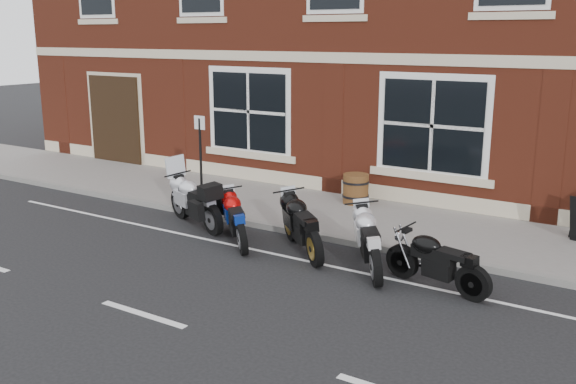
# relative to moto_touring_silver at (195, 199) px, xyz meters

# --- Properties ---
(ground) EXTENTS (80.00, 80.00, 0.00)m
(ground) POSITION_rel_moto_touring_silver_xyz_m (2.26, -0.84, -0.57)
(ground) COLOR black
(ground) RESTS_ON ground
(sidewalk) EXTENTS (30.00, 3.00, 0.12)m
(sidewalk) POSITION_rel_moto_touring_silver_xyz_m (2.26, 2.16, -0.51)
(sidewalk) COLOR slate
(sidewalk) RESTS_ON ground
(kerb) EXTENTS (30.00, 0.16, 0.12)m
(kerb) POSITION_rel_moto_touring_silver_xyz_m (2.26, 0.58, -0.51)
(kerb) COLOR slate
(kerb) RESTS_ON ground
(moto_touring_silver) EXTENTS (2.03, 0.96, 1.41)m
(moto_touring_silver) POSITION_rel_moto_touring_silver_xyz_m (0.00, 0.00, 0.00)
(moto_touring_silver) COLOR black
(moto_touring_silver) RESTS_ON ground
(moto_sport_red) EXTENTS (1.50, 1.48, 0.89)m
(moto_sport_red) POSITION_rel_moto_touring_silver_xyz_m (1.43, -0.43, -0.06)
(moto_sport_red) COLOR black
(moto_sport_red) RESTS_ON ground
(moto_sport_black) EXTENTS (1.70, 1.55, 0.97)m
(moto_sport_black) POSITION_rel_moto_touring_silver_xyz_m (2.79, -0.23, -0.01)
(moto_sport_black) COLOR black
(moto_sport_black) RESTS_ON ground
(moto_sport_silver) EXTENTS (1.28, 1.85, 0.96)m
(moto_sport_silver) POSITION_rel_moto_touring_silver_xyz_m (4.24, -0.37, -0.02)
(moto_sport_silver) COLOR black
(moto_sport_silver) RESTS_ON ground
(moto_naked_black) EXTENTS (1.88, 0.57, 0.86)m
(moto_naked_black) POSITION_rel_moto_touring_silver_xyz_m (5.47, -0.60, -0.08)
(moto_naked_black) COLOR black
(moto_naked_black) RESTS_ON ground
(barrel_planter) EXTENTS (0.62, 0.62, 0.69)m
(barrel_planter) POSITION_rel_moto_touring_silver_xyz_m (2.23, 3.05, -0.11)
(barrel_planter) COLOR #473013
(barrel_planter) RESTS_ON sidewalk
(parking_sign) EXTENTS (0.30, 0.06, 2.10)m
(parking_sign) POSITION_rel_moto_touring_silver_xyz_m (-0.42, 0.71, 0.76)
(parking_sign) COLOR black
(parking_sign) RESTS_ON sidewalk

